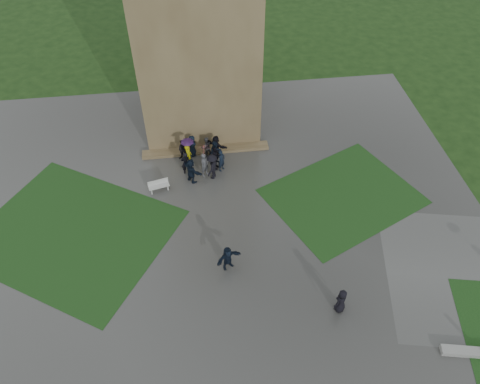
{
  "coord_description": "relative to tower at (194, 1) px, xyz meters",
  "views": [
    {
      "loc": [
        -0.75,
        -15.13,
        21.81
      ],
      "look_at": [
        1.78,
        5.06,
        1.2
      ],
      "focal_mm": 35.0,
      "sensor_mm": 36.0,
      "label": 1
    }
  ],
  "objects": [
    {
      "name": "plaza",
      "position": [
        0.0,
        -13.0,
        -8.99
      ],
      "size": [
        34.0,
        34.0,
        0.02
      ],
      "primitive_type": "cube",
      "color": "#373734",
      "rests_on": "ground"
    },
    {
      "name": "pedestrian_near",
      "position": [
        6.01,
        -18.01,
        -8.17
      ],
      "size": [
        0.96,
        0.89,
        1.62
      ],
      "primitive_type": "imported",
      "rotation": [
        0.0,
        0.0,
        3.75
      ],
      "color": "black",
      "rests_on": "plaza"
    },
    {
      "name": "visitor_cluster",
      "position": [
        -0.25,
        -6.16,
        -7.97
      ],
      "size": [
        3.5,
        3.98,
        2.52
      ],
      "color": "black",
      "rests_on": "plaza"
    },
    {
      "name": "tower_plinth",
      "position": [
        0.0,
        -4.4,
        -8.87
      ],
      "size": [
        9.0,
        0.8,
        0.22
      ],
      "primitive_type": "cube",
      "color": "brown",
      "rests_on": "plaza"
    },
    {
      "name": "tower",
      "position": [
        0.0,
        0.0,
        0.0
      ],
      "size": [
        8.0,
        8.0,
        18.0
      ],
      "primitive_type": "cube",
      "color": "brown",
      "rests_on": "ground"
    },
    {
      "name": "lawn_inset_left",
      "position": [
        -8.5,
        -11.0,
        -8.97
      ],
      "size": [
        14.1,
        13.46,
        0.01
      ],
      "primitive_type": "cube",
      "rotation": [
        0.0,
        0.0,
        -0.56
      ],
      "color": "#153612",
      "rests_on": "plaza"
    },
    {
      "name": "pedestrian_mid",
      "position": [
        0.51,
        -14.59,
        -8.17
      ],
      "size": [
        1.6,
        1.15,
        1.63
      ],
      "primitive_type": "imported",
      "rotation": [
        0.0,
        0.0,
        0.45
      ],
      "color": "black",
      "rests_on": "plaza"
    },
    {
      "name": "ground",
      "position": [
        0.0,
        -15.0,
        -9.0
      ],
      "size": [
        120.0,
        120.0,
        0.0
      ],
      "primitive_type": "plane",
      "color": "black"
    },
    {
      "name": "lawn_inset_right",
      "position": [
        8.5,
        -10.0,
        -8.97
      ],
      "size": [
        11.12,
        10.15,
        0.01
      ],
      "primitive_type": "cube",
      "rotation": [
        0.0,
        0.0,
        0.44
      ],
      "color": "#153612",
      "rests_on": "plaza"
    },
    {
      "name": "bench",
      "position": [
        -3.32,
        -7.93,
        -8.58
      ],
      "size": [
        1.41,
        0.72,
        0.78
      ],
      "rotation": [
        0.0,
        0.0,
        0.23
      ],
      "color": "#BAB9B4",
      "rests_on": "plaza"
    }
  ]
}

